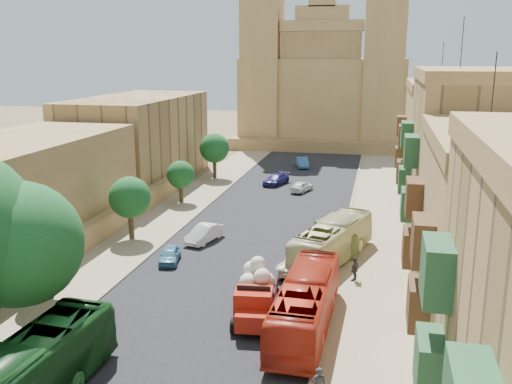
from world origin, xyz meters
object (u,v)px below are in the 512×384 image
at_px(street_tree_d, 214,148).
at_px(red_truck, 256,293).
at_px(church, 324,86).
at_px(olive_pickup, 335,240).
at_px(street_tree_a, 46,246).
at_px(car_blue_a, 170,255).
at_px(bus_red_east, 306,304).
at_px(car_cream, 300,262).
at_px(car_blue_b, 302,162).
at_px(bus_cream_east, 333,241).
at_px(bus_green_north, 18,383).
at_px(street_tree_c, 181,175).
at_px(car_white_a, 204,234).
at_px(street_tree_b, 130,198).
at_px(car_dkblue, 276,180).
at_px(car_white_b, 302,187).
at_px(pedestrian_c, 355,269).

height_order(street_tree_d, red_truck, street_tree_d).
height_order(church, olive_pickup, church).
xyz_separation_m(street_tree_a, car_blue_a, (5.00, 7.55, -2.85)).
height_order(bus_red_east, car_cream, bus_red_east).
bearing_deg(red_truck, car_blue_b, 94.52).
relative_size(olive_pickup, bus_cream_east, 0.46).
distance_m(church, street_tree_a, 67.64).
distance_m(street_tree_a, bus_green_north, 12.42).
height_order(street_tree_c, car_blue_a, street_tree_c).
bearing_deg(car_cream, car_white_a, -22.49).
xyz_separation_m(street_tree_b, car_white_a, (6.02, 0.59, -2.81)).
bearing_deg(bus_green_north, bus_cream_east, 66.01).
xyz_separation_m(red_truck, car_blue_b, (-3.54, 44.77, -0.82)).
xyz_separation_m(street_tree_b, car_blue_a, (5.00, -4.45, -2.93)).
height_order(street_tree_b, car_blue_a, street_tree_b).
bearing_deg(street_tree_b, red_truck, -42.02).
bearing_deg(bus_green_north, car_cream, 67.40).
bearing_deg(car_blue_b, car_dkblue, -112.60).
bearing_deg(car_blue_b, street_tree_c, -128.90).
height_order(olive_pickup, car_blue_a, olive_pickup).
bearing_deg(bus_cream_east, street_tree_b, 12.16).
bearing_deg(car_dkblue, bus_cream_east, -51.53).
bearing_deg(bus_green_north, red_truck, 59.18).
distance_m(street_tree_b, bus_green_north, 23.72).
xyz_separation_m(church, bus_green_north, (-4.52, -77.61, -7.91)).
bearing_deg(street_tree_b, car_dkblue, 70.17).
xyz_separation_m(street_tree_a, street_tree_d, (-0.00, 36.00, 0.28)).
bearing_deg(olive_pickup, bus_green_north, -115.04).
distance_m(church, red_truck, 66.92).
distance_m(red_truck, olive_pickup, 12.83).
bearing_deg(car_blue_b, church, 74.10).
xyz_separation_m(car_blue_a, car_dkblue, (2.96, 26.50, 0.06)).
xyz_separation_m(church, bus_cream_east, (6.50, -56.06, -8.03)).
bearing_deg(car_white_b, car_dkblue, -21.15).
height_order(olive_pickup, pedestrian_c, olive_pickup).
height_order(church, street_tree_d, church).
distance_m(red_truck, car_blue_a, 10.90).
height_order(car_blue_a, car_dkblue, car_dkblue).
bearing_deg(car_dkblue, bus_red_east, -58.46).
xyz_separation_m(street_tree_a, pedestrian_c, (18.32, 6.91, -2.56)).
height_order(red_truck, bus_cream_east, red_truck).
distance_m(bus_green_north, car_white_b, 42.65).
relative_size(car_blue_a, car_cream, 0.65).
height_order(olive_pickup, bus_cream_east, bus_cream_east).
relative_size(church, car_white_a, 8.90).
xyz_separation_m(bus_red_east, bus_cream_east, (0.49, 11.23, -0.03)).
height_order(red_truck, bus_green_north, red_truck).
distance_m(street_tree_a, car_white_b, 33.34).
relative_size(bus_red_east, car_cream, 2.19).
bearing_deg(pedestrian_c, street_tree_c, -109.50).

